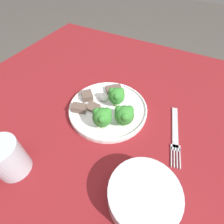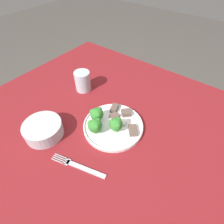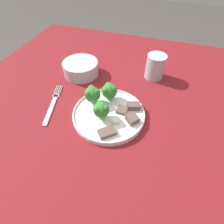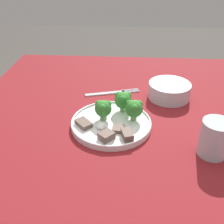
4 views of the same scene
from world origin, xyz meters
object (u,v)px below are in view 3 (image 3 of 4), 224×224
object	(u,v)px
cream_bowl	(81,68)
drinking_glass	(155,68)
dinner_plate	(109,114)
fork	(53,104)

from	to	relation	value
cream_bowl	drinking_glass	xyz separation A→B (m)	(0.28, 0.07, 0.02)
dinner_plate	fork	bearing A→B (deg)	-176.82
fork	cream_bowl	world-z (taller)	cream_bowl
dinner_plate	cream_bowl	xyz separation A→B (m)	(-0.18, 0.18, 0.02)
fork	cream_bowl	xyz separation A→B (m)	(0.02, 0.20, 0.02)
cream_bowl	fork	bearing A→B (deg)	-95.18
dinner_plate	cream_bowl	size ratio (longest dim) A/B	1.64
fork	drinking_glass	xyz separation A→B (m)	(0.30, 0.27, 0.04)
dinner_plate	cream_bowl	world-z (taller)	cream_bowl
fork	drinking_glass	distance (m)	0.41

